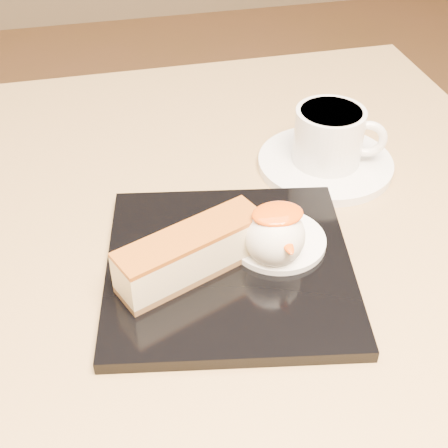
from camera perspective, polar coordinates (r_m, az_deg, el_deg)
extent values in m
cube|color=olive|center=(0.61, -3.47, -3.83)|extent=(0.80, 0.80, 0.04)
cube|color=black|center=(0.57, 0.46, -3.91)|extent=(0.26, 0.26, 0.01)
cube|color=brown|center=(0.55, -2.95, -4.13)|extent=(0.14, 0.09, 0.01)
cube|color=#FFE7A6|center=(0.54, -3.02, -2.59)|extent=(0.14, 0.09, 0.03)
cube|color=#86430E|center=(0.53, -3.09, -1.05)|extent=(0.14, 0.09, 0.00)
cylinder|color=white|center=(0.58, 4.91, -1.50)|extent=(0.09, 0.09, 0.01)
sphere|color=white|center=(0.55, 4.66, -1.12)|extent=(0.05, 0.05, 0.05)
ellipsoid|color=#EE4D07|center=(0.54, 4.93, 0.92)|extent=(0.05, 0.03, 0.01)
ellipsoid|color=green|center=(0.59, 1.56, -0.41)|extent=(0.02, 0.01, 0.00)
ellipsoid|color=green|center=(0.59, 2.38, 0.11)|extent=(0.02, 0.02, 0.00)
ellipsoid|color=green|center=(0.59, 0.60, -0.03)|extent=(0.01, 0.02, 0.00)
cylinder|color=white|center=(0.71, 9.24, 5.49)|extent=(0.15, 0.15, 0.01)
cylinder|color=white|center=(0.69, 9.54, 7.94)|extent=(0.08, 0.08, 0.06)
cylinder|color=black|center=(0.68, 9.79, 10.01)|extent=(0.07, 0.07, 0.00)
torus|color=white|center=(0.69, 12.96, 7.60)|extent=(0.04, 0.02, 0.04)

